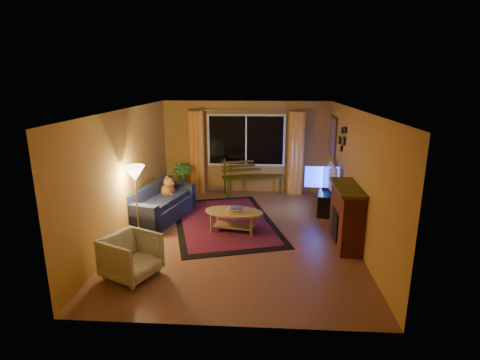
# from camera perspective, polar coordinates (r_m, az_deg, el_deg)

# --- Properties ---
(floor) EXTENTS (4.50, 6.00, 0.02)m
(floor) POSITION_cam_1_polar(r_m,az_deg,el_deg) (7.76, -0.14, -8.16)
(floor) COLOR brown
(floor) RESTS_ON ground
(ceiling) EXTENTS (4.50, 6.00, 0.02)m
(ceiling) POSITION_cam_1_polar(r_m,az_deg,el_deg) (7.15, -0.15, 10.73)
(ceiling) COLOR white
(ceiling) RESTS_ON ground
(wall_back) EXTENTS (4.50, 0.02, 2.50)m
(wall_back) POSITION_cam_1_polar(r_m,az_deg,el_deg) (10.29, 0.94, 5.01)
(wall_back) COLOR #B88233
(wall_back) RESTS_ON ground
(wall_left) EXTENTS (0.02, 6.00, 2.50)m
(wall_left) POSITION_cam_1_polar(r_m,az_deg,el_deg) (7.83, -16.90, 1.11)
(wall_left) COLOR #B88233
(wall_left) RESTS_ON ground
(wall_right) EXTENTS (0.02, 6.00, 2.50)m
(wall_right) POSITION_cam_1_polar(r_m,az_deg,el_deg) (7.55, 17.22, 0.59)
(wall_right) COLOR #B88233
(wall_right) RESTS_ON ground
(window) EXTENTS (2.00, 0.02, 1.30)m
(window) POSITION_cam_1_polar(r_m,az_deg,el_deg) (10.19, 0.93, 6.05)
(window) COLOR black
(window) RESTS_ON wall_back
(curtain_rod) EXTENTS (3.20, 0.03, 0.03)m
(curtain_rod) POSITION_cam_1_polar(r_m,az_deg,el_deg) (10.05, 0.94, 10.52)
(curtain_rod) COLOR #BF8C3F
(curtain_rod) RESTS_ON wall_back
(curtain_left) EXTENTS (0.36, 0.36, 2.24)m
(curtain_left) POSITION_cam_1_polar(r_m,az_deg,el_deg) (10.34, -6.61, 4.22)
(curtain_left) COLOR orange
(curtain_left) RESTS_ON ground
(curtain_right) EXTENTS (0.36, 0.36, 2.24)m
(curtain_right) POSITION_cam_1_polar(r_m,az_deg,el_deg) (10.22, 8.51, 4.03)
(curtain_right) COLOR orange
(curtain_right) RESTS_ON ground
(bench) EXTENTS (1.70, 0.96, 0.49)m
(bench) POSITION_cam_1_polar(r_m,az_deg,el_deg) (10.26, 1.95, -0.79)
(bench) COLOR #353005
(bench) RESTS_ON ground
(potted_plant) EXTENTS (0.58, 0.58, 0.91)m
(potted_plant) POSITION_cam_1_polar(r_m,az_deg,el_deg) (9.98, -8.85, -0.18)
(potted_plant) COLOR #235B1E
(potted_plant) RESTS_ON ground
(sofa) EXTENTS (1.27, 2.03, 0.76)m
(sofa) POSITION_cam_1_polar(r_m,az_deg,el_deg) (8.57, -11.91, -3.40)
(sofa) COLOR #1C2037
(sofa) RESTS_ON ground
(dog) EXTENTS (0.39, 0.48, 0.46)m
(dog) POSITION_cam_1_polar(r_m,az_deg,el_deg) (8.88, -10.97, -1.17)
(dog) COLOR #9D6122
(dog) RESTS_ON sofa
(armchair) EXTENTS (0.95, 0.97, 0.77)m
(armchair) POSITION_cam_1_polar(r_m,az_deg,el_deg) (6.26, -16.25, -10.81)
(armchair) COLOR beige
(armchair) RESTS_ON ground
(floor_lamp) EXTENTS (0.28, 0.28, 1.45)m
(floor_lamp) POSITION_cam_1_polar(r_m,az_deg,el_deg) (7.64, -15.46, -3.24)
(floor_lamp) COLOR #BF8C3F
(floor_lamp) RESTS_ON ground
(rug) EXTENTS (2.91, 3.75, 0.02)m
(rug) POSITION_cam_1_polar(r_m,az_deg,el_deg) (8.34, -2.44, -6.31)
(rug) COLOR maroon
(rug) RESTS_ON ground
(coffee_table) EXTENTS (1.42, 1.42, 0.44)m
(coffee_table) POSITION_cam_1_polar(r_m,az_deg,el_deg) (7.77, -0.93, -6.28)
(coffee_table) COLOR #A88646
(coffee_table) RESTS_ON ground
(tv_console) EXTENTS (0.59, 1.27, 0.51)m
(tv_console) POSITION_cam_1_polar(r_m,az_deg,el_deg) (9.20, 13.03, -3.01)
(tv_console) COLOR black
(tv_console) RESTS_ON ground
(television) EXTENTS (0.20, 1.10, 0.63)m
(television) POSITION_cam_1_polar(r_m,az_deg,el_deg) (9.05, 13.24, 0.43)
(television) COLOR black
(television) RESTS_ON tv_console
(fireplace) EXTENTS (0.40, 1.20, 1.10)m
(fireplace) POSITION_cam_1_polar(r_m,az_deg,el_deg) (7.34, 15.91, -5.46)
(fireplace) COLOR maroon
(fireplace) RESTS_ON ground
(mirror_cluster) EXTENTS (0.06, 0.60, 0.56)m
(mirror_cluster) POSITION_cam_1_polar(r_m,az_deg,el_deg) (8.68, 15.24, 6.27)
(mirror_cluster) COLOR black
(mirror_cluster) RESTS_ON wall_right
(painting) EXTENTS (0.04, 0.76, 0.96)m
(painting) POSITION_cam_1_polar(r_m,az_deg,el_deg) (9.82, 13.93, 6.45)
(painting) COLOR #CF6A2C
(painting) RESTS_ON wall_right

